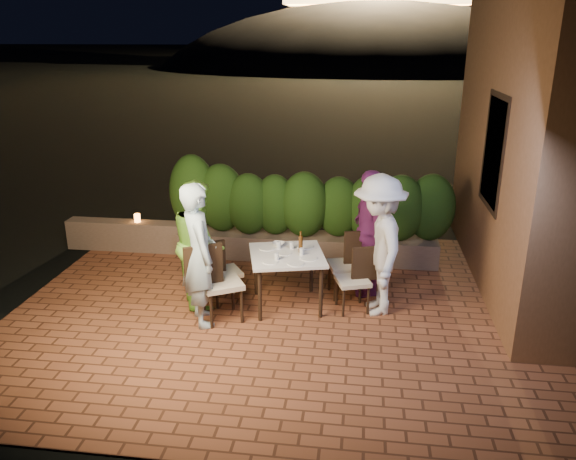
% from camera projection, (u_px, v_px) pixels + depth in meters
% --- Properties ---
extents(ground, '(400.00, 400.00, 0.00)m').
position_uv_depth(ground, '(272.00, 326.00, 7.14)').
color(ground, black).
rests_on(ground, ground).
extents(terrace_floor, '(7.00, 6.00, 0.15)m').
position_uv_depth(terrace_floor, '(278.00, 312.00, 7.63)').
color(terrace_floor, brown).
rests_on(terrace_floor, ground).
extents(building_wall, '(1.60, 5.00, 5.00)m').
position_uv_depth(building_wall, '(551.00, 110.00, 7.73)').
color(building_wall, brown).
rests_on(building_wall, ground).
extents(window_pane, '(0.08, 1.00, 1.40)m').
position_uv_depth(window_pane, '(496.00, 152.00, 7.52)').
color(window_pane, black).
rests_on(window_pane, building_wall).
extents(window_frame, '(0.06, 1.15, 1.55)m').
position_uv_depth(window_frame, '(495.00, 152.00, 7.52)').
color(window_frame, black).
rests_on(window_frame, building_wall).
extents(planter, '(4.20, 0.55, 0.40)m').
position_uv_depth(planter, '(306.00, 247.00, 9.19)').
color(planter, brown).
rests_on(planter, ground).
extents(hedge, '(4.00, 0.70, 1.10)m').
position_uv_depth(hedge, '(307.00, 203.00, 8.95)').
color(hedge, '#1D3B10').
rests_on(hedge, planter).
extents(parapet, '(2.20, 0.30, 0.50)m').
position_uv_depth(parapet, '(131.00, 235.00, 9.55)').
color(parapet, brown).
rests_on(parapet, ground).
extents(hill, '(52.00, 40.00, 22.00)m').
position_uv_depth(hill, '(373.00, 103.00, 64.34)').
color(hill, black).
rests_on(hill, ground).
extents(dining_table, '(1.16, 1.16, 0.75)m').
position_uv_depth(dining_table, '(287.00, 280.00, 7.53)').
color(dining_table, white).
rests_on(dining_table, ground).
extents(plate_nw, '(0.20, 0.20, 0.01)m').
position_uv_depth(plate_nw, '(270.00, 262.00, 7.14)').
color(plate_nw, white).
rests_on(plate_nw, dining_table).
extents(plate_sw, '(0.22, 0.22, 0.01)m').
position_uv_depth(plate_sw, '(267.00, 248.00, 7.59)').
color(plate_sw, white).
rests_on(plate_sw, dining_table).
extents(plate_ne, '(0.22, 0.22, 0.01)m').
position_uv_depth(plate_ne, '(309.00, 258.00, 7.25)').
color(plate_ne, white).
rests_on(plate_ne, dining_table).
extents(plate_se, '(0.23, 0.23, 0.01)m').
position_uv_depth(plate_se, '(305.00, 246.00, 7.64)').
color(plate_se, white).
rests_on(plate_se, dining_table).
extents(plate_centre, '(0.20, 0.20, 0.01)m').
position_uv_depth(plate_centre, '(284.00, 253.00, 7.42)').
color(plate_centre, white).
rests_on(plate_centre, dining_table).
extents(plate_front, '(0.21, 0.21, 0.01)m').
position_uv_depth(plate_front, '(296.00, 263.00, 7.08)').
color(plate_front, white).
rests_on(plate_front, dining_table).
extents(glass_nw, '(0.06, 0.06, 0.10)m').
position_uv_depth(glass_nw, '(277.00, 256.00, 7.19)').
color(glass_nw, silver).
rests_on(glass_nw, dining_table).
extents(glass_sw, '(0.06, 0.06, 0.10)m').
position_uv_depth(glass_sw, '(279.00, 245.00, 7.57)').
color(glass_sw, silver).
rests_on(glass_sw, dining_table).
extents(glass_ne, '(0.06, 0.06, 0.10)m').
position_uv_depth(glass_ne, '(302.00, 252.00, 7.34)').
color(glass_ne, silver).
rests_on(glass_ne, dining_table).
extents(glass_se, '(0.06, 0.06, 0.10)m').
position_uv_depth(glass_se, '(292.00, 245.00, 7.56)').
color(glass_se, silver).
rests_on(glass_se, dining_table).
extents(beer_bottle, '(0.06, 0.06, 0.29)m').
position_uv_depth(beer_bottle, '(301.00, 242.00, 7.41)').
color(beer_bottle, '#48280C').
rests_on(beer_bottle, dining_table).
extents(bowl, '(0.20, 0.20, 0.04)m').
position_uv_depth(bowl, '(278.00, 244.00, 7.69)').
color(bowl, white).
rests_on(bowl, dining_table).
extents(chair_left_front, '(0.66, 0.66, 1.05)m').
position_uv_depth(chair_left_front, '(222.00, 282.00, 7.12)').
color(chair_left_front, black).
rests_on(chair_left_front, ground).
extents(chair_left_back, '(0.57, 0.57, 0.90)m').
position_uv_depth(chair_left_back, '(224.00, 271.00, 7.63)').
color(chair_left_back, black).
rests_on(chair_left_back, ground).
extents(chair_right_front, '(0.52, 0.52, 0.88)m').
position_uv_depth(chair_right_front, '(353.00, 279.00, 7.38)').
color(chair_right_front, black).
rests_on(chair_right_front, ground).
extents(chair_right_back, '(0.54, 0.54, 0.94)m').
position_uv_depth(chair_right_back, '(345.00, 264.00, 7.80)').
color(chair_right_back, black).
rests_on(chair_right_back, ground).
extents(diner_blue, '(0.71, 0.80, 1.84)m').
position_uv_depth(diner_blue, '(199.00, 255.00, 6.92)').
color(diner_blue, '#9DBBCB').
rests_on(diner_blue, ground).
extents(diner_green, '(0.94, 1.03, 1.71)m').
position_uv_depth(diner_green, '(199.00, 243.00, 7.51)').
color(diner_green, '#79C53D').
rests_on(diner_green, ground).
extents(diner_white, '(0.90, 1.31, 1.86)m').
position_uv_depth(diner_white, '(379.00, 246.00, 7.19)').
color(diner_white, silver).
rests_on(diner_white, ground).
extents(diner_purple, '(0.75, 1.13, 1.78)m').
position_uv_depth(diner_purple, '(369.00, 233.00, 7.78)').
color(diner_purple, '#76276E').
rests_on(diner_purple, ground).
extents(parapet_lamp, '(0.10, 0.10, 0.14)m').
position_uv_depth(parapet_lamp, '(137.00, 218.00, 9.43)').
color(parapet_lamp, orange).
rests_on(parapet_lamp, parapet).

